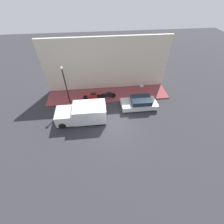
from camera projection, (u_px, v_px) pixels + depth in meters
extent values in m
plane|color=#2D2D33|center=(112.00, 125.00, 14.90)|extent=(60.00, 60.00, 0.00)
cube|color=brown|center=(108.00, 95.00, 18.27)|extent=(2.87, 14.33, 0.13)
cube|color=beige|center=(106.00, 65.00, 17.26)|extent=(0.30, 14.33, 6.27)
cube|color=silver|center=(139.00, 104.00, 16.46)|extent=(1.83, 3.86, 0.55)
cube|color=#192333|center=(141.00, 100.00, 16.11)|extent=(1.61, 2.12, 0.50)
cylinder|color=black|center=(127.00, 111.00, 15.88)|extent=(0.20, 0.60, 0.60)
cylinder|color=black|center=(124.00, 101.00, 17.01)|extent=(0.20, 0.60, 0.60)
cylinder|color=black|center=(154.00, 109.00, 16.10)|extent=(0.20, 0.60, 0.60)
cylinder|color=black|center=(149.00, 99.00, 17.24)|extent=(0.20, 0.60, 0.60)
cube|color=silver|center=(90.00, 112.00, 14.71)|extent=(2.03, 3.15, 1.65)
cube|color=silver|center=(65.00, 116.00, 14.70)|extent=(1.93, 1.70, 1.15)
cube|color=#192333|center=(62.00, 114.00, 14.46)|extent=(1.72, 0.93, 0.46)
cylinder|color=black|center=(63.00, 126.00, 14.34)|extent=(0.22, 0.70, 0.70)
cylinder|color=black|center=(65.00, 113.00, 15.60)|extent=(0.22, 0.70, 0.70)
cylinder|color=black|center=(100.00, 123.00, 14.62)|extent=(0.22, 0.70, 0.70)
cylinder|color=black|center=(100.00, 110.00, 15.88)|extent=(0.22, 0.70, 0.70)
cube|color=#B21E1E|center=(92.00, 96.00, 17.22)|extent=(0.30, 1.13, 0.45)
cube|color=black|center=(93.00, 94.00, 17.04)|extent=(0.27, 0.62, 0.12)
cylinder|color=black|center=(86.00, 98.00, 17.29)|extent=(0.10, 0.60, 0.60)
cylinder|color=black|center=(99.00, 97.00, 17.40)|extent=(0.10, 0.60, 0.60)
cube|color=black|center=(108.00, 95.00, 17.40)|extent=(0.30, 0.97, 0.35)
cube|color=black|center=(109.00, 93.00, 17.25)|extent=(0.27, 0.53, 0.12)
cylinder|color=black|center=(103.00, 96.00, 17.45)|extent=(0.10, 0.64, 0.64)
cylinder|color=black|center=(113.00, 95.00, 17.54)|extent=(0.10, 0.64, 0.64)
cylinder|color=black|center=(66.00, 87.00, 15.64)|extent=(0.12, 0.12, 4.20)
sphere|color=silver|center=(61.00, 68.00, 14.12)|extent=(0.29, 0.29, 0.29)
cube|color=silver|center=(142.00, 86.00, 18.67)|extent=(0.40, 0.40, 0.04)
cube|color=silver|center=(140.00, 85.00, 18.50)|extent=(0.40, 0.04, 0.40)
cylinder|color=silver|center=(143.00, 88.00, 18.73)|extent=(0.04, 0.04, 0.45)
cylinder|color=silver|center=(142.00, 87.00, 18.97)|extent=(0.04, 0.04, 0.45)
cylinder|color=silver|center=(140.00, 88.00, 18.70)|extent=(0.04, 0.04, 0.45)
cylinder|color=silver|center=(140.00, 87.00, 18.95)|extent=(0.04, 0.04, 0.45)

